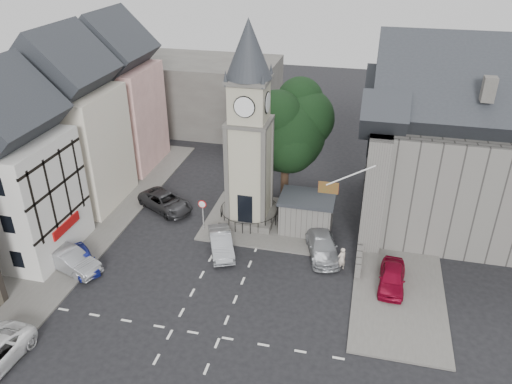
% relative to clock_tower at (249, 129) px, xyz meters
% --- Properties ---
extents(ground, '(120.00, 120.00, 0.00)m').
position_rel_clock_tower_xyz_m(ground, '(0.00, -7.99, -8.12)').
color(ground, black).
rests_on(ground, ground).
extents(pavement_west, '(6.00, 30.00, 0.14)m').
position_rel_clock_tower_xyz_m(pavement_west, '(-12.50, -1.99, -8.05)').
color(pavement_west, '#595651').
rests_on(pavement_west, ground).
extents(pavement_east, '(6.00, 26.00, 0.14)m').
position_rel_clock_tower_xyz_m(pavement_east, '(12.00, 0.01, -8.05)').
color(pavement_east, '#595651').
rests_on(pavement_east, ground).
extents(central_island, '(10.00, 8.00, 0.16)m').
position_rel_clock_tower_xyz_m(central_island, '(1.50, 0.01, -8.04)').
color(central_island, '#595651').
rests_on(central_island, ground).
extents(road_markings, '(20.00, 8.00, 0.01)m').
position_rel_clock_tower_xyz_m(road_markings, '(0.00, -13.49, -8.12)').
color(road_markings, silver).
rests_on(road_markings, ground).
extents(clock_tower, '(4.86, 4.86, 16.25)m').
position_rel_clock_tower_xyz_m(clock_tower, '(0.00, 0.00, 0.00)').
color(clock_tower, '#4C4944').
rests_on(clock_tower, ground).
extents(stone_shelter, '(4.30, 3.30, 3.08)m').
position_rel_clock_tower_xyz_m(stone_shelter, '(4.80, -0.49, -6.57)').
color(stone_shelter, '#65615D').
rests_on(stone_shelter, ground).
extents(town_tree, '(7.20, 7.20, 10.80)m').
position_rel_clock_tower_xyz_m(town_tree, '(2.00, 5.01, -1.15)').
color(town_tree, black).
rests_on(town_tree, ground).
extents(warning_sign_post, '(0.70, 0.19, 2.85)m').
position_rel_clock_tower_xyz_m(warning_sign_post, '(-3.20, -2.56, -6.09)').
color(warning_sign_post, black).
rests_on(warning_sign_post, ground).
extents(terrace_pink, '(8.10, 7.60, 12.80)m').
position_rel_clock_tower_xyz_m(terrace_pink, '(-15.50, 8.01, -1.54)').
color(terrace_pink, tan).
rests_on(terrace_pink, ground).
extents(terrace_cream, '(8.10, 7.60, 12.80)m').
position_rel_clock_tower_xyz_m(terrace_cream, '(-15.50, 0.01, -1.54)').
color(terrace_cream, beige).
rests_on(terrace_cream, ground).
extents(terrace_tudor, '(8.10, 7.60, 12.00)m').
position_rel_clock_tower_xyz_m(terrace_tudor, '(-15.50, -7.99, -1.93)').
color(terrace_tudor, silver).
rests_on(terrace_tudor, ground).
extents(backdrop_west, '(20.00, 10.00, 8.00)m').
position_rel_clock_tower_xyz_m(backdrop_west, '(-12.00, 20.01, -4.12)').
color(backdrop_west, '#4C4944').
rests_on(backdrop_west, ground).
extents(east_building, '(14.40, 11.40, 12.60)m').
position_rel_clock_tower_xyz_m(east_building, '(15.59, 3.01, -1.86)').
color(east_building, '#65615D').
rests_on(east_building, ground).
extents(east_boundary_wall, '(0.40, 16.00, 0.90)m').
position_rel_clock_tower_xyz_m(east_boundary_wall, '(9.20, 2.01, -7.67)').
color(east_boundary_wall, '#65615D').
rests_on(east_boundary_wall, ground).
extents(flagpole, '(3.68, 0.10, 2.74)m').
position_rel_clock_tower_xyz_m(flagpole, '(8.00, -3.99, -1.12)').
color(flagpole, white).
rests_on(flagpole, ground).
extents(car_west_blue, '(4.03, 3.96, 1.37)m').
position_rel_clock_tower_xyz_m(car_west_blue, '(-10.08, -9.18, -7.43)').
color(car_west_blue, navy).
rests_on(car_west_blue, ground).
extents(car_west_silver, '(5.07, 3.02, 1.58)m').
position_rel_clock_tower_xyz_m(car_west_silver, '(-10.77, -9.54, -7.33)').
color(car_west_silver, gray).
rests_on(car_west_silver, ground).
extents(car_west_grey, '(5.82, 4.72, 1.47)m').
position_rel_clock_tower_xyz_m(car_west_grey, '(-7.50, 0.01, -7.38)').
color(car_west_grey, '#29292B').
rests_on(car_west_grey, ground).
extents(car_island_silver, '(3.27, 4.81, 1.50)m').
position_rel_clock_tower_xyz_m(car_island_silver, '(-1.00, -4.91, -7.37)').
color(car_island_silver, '#9B9EA3').
rests_on(car_island_silver, ground).
extents(car_island_east, '(3.45, 5.53, 1.49)m').
position_rel_clock_tower_xyz_m(car_island_east, '(6.46, -3.49, -7.37)').
color(car_island_east, '#96999D').
rests_on(car_island_east, ground).
extents(car_east_red, '(1.95, 4.35, 1.45)m').
position_rel_clock_tower_xyz_m(car_east_red, '(11.50, -6.16, -7.39)').
color(car_east_red, maroon).
rests_on(car_east_red, ground).
extents(pedestrian, '(0.80, 0.76, 1.83)m').
position_rel_clock_tower_xyz_m(pedestrian, '(8.00, -5.07, -7.20)').
color(pedestrian, beige).
rests_on(pedestrian, ground).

